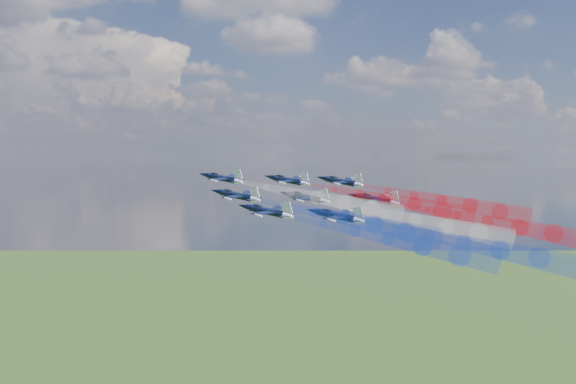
{
  "coord_description": "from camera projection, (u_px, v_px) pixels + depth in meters",
  "views": [
    {
      "loc": [
        -7.16,
        -163.27,
        144.74
      ],
      "look_at": [
        21.46,
        -17.94,
        136.73
      ],
      "focal_mm": 40.27,
      "sensor_mm": 36.0,
      "label": 1
    }
  ],
  "objects": [
    {
      "name": "jet_rear_right",
      "position": [
        375.0,
        199.0,
        150.1
      ],
      "size": [
        17.27,
        17.13,
        6.6
      ],
      "primitive_type": null,
      "rotation": [
        0.15,
        -0.1,
        0.86
      ],
      "color": "black"
    },
    {
      "name": "jet_center_third",
      "position": [
        306.0,
        197.0,
        146.82
      ],
      "size": [
        17.27,
        17.13,
        6.6
      ],
      "primitive_type": null,
      "rotation": [
        0.15,
        -0.1,
        0.86
      ],
      "color": "black"
    },
    {
      "name": "trail_inner_left",
      "position": [
        343.0,
        218.0,
        130.33
      ],
      "size": [
        33.51,
        29.29,
        10.85
      ],
      "primitive_type": null,
      "rotation": [
        0.15,
        -0.1,
        0.86
      ],
      "color": "blue"
    },
    {
      "name": "trail_outer_right",
      "position": [
        442.0,
        200.0,
        150.68
      ],
      "size": [
        33.51,
        29.29,
        10.85
      ],
      "primitive_type": null,
      "rotation": [
        0.15,
        -0.1,
        0.86
      ],
      "color": "red"
    },
    {
      "name": "jet_inner_right",
      "position": [
        288.0,
        180.0,
        159.92
      ],
      "size": [
        17.27,
        17.13,
        6.6
      ],
      "primitive_type": null,
      "rotation": [
        0.15,
        -0.1,
        0.86
      ],
      "color": "black"
    },
    {
      "name": "jet_rear_left",
      "position": [
        337.0,
        216.0,
        131.22
      ],
      "size": [
        17.27,
        17.13,
        6.6
      ],
      "primitive_type": null,
      "rotation": [
        0.15,
        -0.1,
        0.86
      ],
      "color": "black"
    },
    {
      "name": "trail_rear_right",
      "position": [
        488.0,
        221.0,
        138.15
      ],
      "size": [
        33.51,
        29.29,
        10.85
      ],
      "primitive_type": null,
      "rotation": [
        0.15,
        -0.1,
        0.86
      ],
      "color": "red"
    },
    {
      "name": "trail_center_third",
      "position": [
        415.0,
        220.0,
        134.87
      ],
      "size": [
        33.51,
        29.29,
        10.85
      ],
      "primitive_type": null,
      "rotation": [
        0.15,
        -0.1,
        0.86
      ],
      "color": "silver"
    },
    {
      "name": "trail_outer_left",
      "position": [
        388.0,
        238.0,
        118.02
      ],
      "size": [
        33.51,
        29.29,
        10.85
      ],
      "primitive_type": null,
      "rotation": [
        0.15,
        -0.1,
        0.86
      ],
      "color": "blue"
    },
    {
      "name": "jet_outer_left",
      "position": [
        267.0,
        211.0,
        129.97
      ],
      "size": [
        17.27,
        17.13,
        6.6
      ],
      "primitive_type": null,
      "rotation": [
        0.15,
        -0.1,
        0.86
      ],
      "color": "black"
    },
    {
      "name": "jet_lead",
      "position": [
        222.0,
        178.0,
        157.02
      ],
      "size": [
        17.27,
        17.13,
        6.6
      ],
      "primitive_type": null,
      "rotation": [
        0.15,
        -0.1,
        0.86
      ],
      "color": "black"
    },
    {
      "name": "jet_outer_right",
      "position": [
        341.0,
        181.0,
        162.63
      ],
      "size": [
        17.27,
        17.13,
        6.6
      ],
      "primitive_type": null,
      "rotation": [
        0.15,
        -0.1,
        0.86
      ],
      "color": "black"
    },
    {
      "name": "trail_rear_left",
      "position": [
        463.0,
        243.0,
        119.27
      ],
      "size": [
        33.51,
        29.29,
        10.85
      ],
      "primitive_type": null,
      "rotation": [
        0.15,
        -0.1,
        0.86
      ],
      "color": "blue"
    },
    {
      "name": "trail_lead",
      "position": [
        317.0,
        197.0,
        145.07
      ],
      "size": [
        33.51,
        29.29,
        10.85
      ],
      "primitive_type": null,
      "rotation": [
        0.15,
        -0.1,
        0.86
      ],
      "color": "silver"
    },
    {
      "name": "trail_inner_right",
      "position": [
        386.0,
        199.0,
        147.97
      ],
      "size": [
        33.51,
        29.29,
        10.85
      ],
      "primitive_type": null,
      "rotation": [
        0.15,
        -0.1,
        0.86
      ],
      "color": "red"
    },
    {
      "name": "jet_inner_left",
      "position": [
        237.0,
        195.0,
        142.28
      ],
      "size": [
        17.27,
        17.13,
        6.6
      ],
      "primitive_type": null,
      "rotation": [
        0.15,
        -0.1,
        0.86
      ],
      "color": "black"
    }
  ]
}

